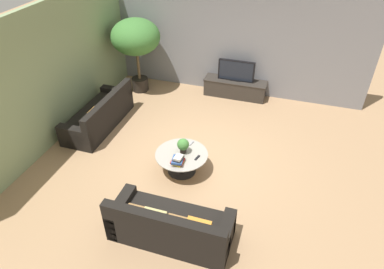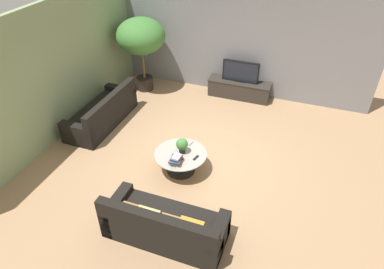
{
  "view_description": "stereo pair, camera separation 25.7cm",
  "coord_description": "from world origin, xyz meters",
  "px_view_note": "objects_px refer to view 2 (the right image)",
  "views": [
    {
      "loc": [
        1.77,
        -5.6,
        4.8
      ],
      "look_at": [
        -0.04,
        0.03,
        0.55
      ],
      "focal_mm": 32.0,
      "sensor_mm": 36.0,
      "label": 1
    },
    {
      "loc": [
        2.01,
        -5.51,
        4.8
      ],
      "look_at": [
        -0.04,
        0.03,
        0.55
      ],
      "focal_mm": 32.0,
      "sensor_mm": 36.0,
      "label": 2
    }
  ],
  "objects_px": {
    "television": "(241,72)",
    "coffee_table": "(181,159)",
    "couch_near_entry": "(165,226)",
    "potted_plant_tabletop": "(182,145)",
    "potted_palm_tall": "(141,38)",
    "media_console": "(239,89)",
    "couch_by_wall": "(103,114)"
  },
  "relations": [
    {
      "from": "television",
      "to": "coffee_table",
      "type": "xyz_separation_m",
      "value": [
        -0.37,
        -3.48,
        -0.46
      ]
    },
    {
      "from": "couch_near_entry",
      "to": "potted_plant_tabletop",
      "type": "height_order",
      "value": "couch_near_entry"
    },
    {
      "from": "coffee_table",
      "to": "potted_plant_tabletop",
      "type": "relative_size",
      "value": 3.38
    },
    {
      "from": "potted_plant_tabletop",
      "to": "television",
      "type": "bearing_deg",
      "value": 83.94
    },
    {
      "from": "couch_near_entry",
      "to": "coffee_table",
      "type": "bearing_deg",
      "value": -77.1
    },
    {
      "from": "potted_plant_tabletop",
      "to": "potted_palm_tall",
      "type": "bearing_deg",
      "value": 128.63
    },
    {
      "from": "couch_near_entry",
      "to": "potted_palm_tall",
      "type": "bearing_deg",
      "value": -59.83
    },
    {
      "from": "coffee_table",
      "to": "television",
      "type": "bearing_deg",
      "value": 83.85
    },
    {
      "from": "coffee_table",
      "to": "couch_near_entry",
      "type": "distance_m",
      "value": 1.71
    },
    {
      "from": "potted_plant_tabletop",
      "to": "couch_near_entry",
      "type": "bearing_deg",
      "value": -77.97
    },
    {
      "from": "potted_palm_tall",
      "to": "coffee_table",
      "type": "bearing_deg",
      "value": -52.13
    },
    {
      "from": "media_console",
      "to": "couch_near_entry",
      "type": "height_order",
      "value": "couch_near_entry"
    },
    {
      "from": "television",
      "to": "potted_palm_tall",
      "type": "bearing_deg",
      "value": -169.79
    },
    {
      "from": "media_console",
      "to": "potted_palm_tall",
      "type": "xyz_separation_m",
      "value": [
        -2.7,
        -0.49,
        1.27
      ]
    },
    {
      "from": "television",
      "to": "couch_by_wall",
      "type": "distance_m",
      "value": 3.81
    },
    {
      "from": "coffee_table",
      "to": "potted_plant_tabletop",
      "type": "height_order",
      "value": "potted_plant_tabletop"
    },
    {
      "from": "couch_by_wall",
      "to": "potted_plant_tabletop",
      "type": "distance_m",
      "value": 2.67
    },
    {
      "from": "potted_palm_tall",
      "to": "potted_plant_tabletop",
      "type": "bearing_deg",
      "value": -51.37
    },
    {
      "from": "couch_near_entry",
      "to": "potted_palm_tall",
      "type": "height_order",
      "value": "potted_palm_tall"
    },
    {
      "from": "potted_plant_tabletop",
      "to": "couch_by_wall",
      "type": "bearing_deg",
      "value": 159.57
    },
    {
      "from": "coffee_table",
      "to": "potted_palm_tall",
      "type": "relative_size",
      "value": 0.52
    },
    {
      "from": "couch_by_wall",
      "to": "media_console",
      "type": "bearing_deg",
      "value": 131.22
    },
    {
      "from": "television",
      "to": "potted_plant_tabletop",
      "type": "bearing_deg",
      "value": -96.06
    },
    {
      "from": "media_console",
      "to": "couch_near_entry",
      "type": "relative_size",
      "value": 0.86
    },
    {
      "from": "media_console",
      "to": "couch_by_wall",
      "type": "distance_m",
      "value": 3.78
    },
    {
      "from": "couch_by_wall",
      "to": "couch_near_entry",
      "type": "bearing_deg",
      "value": 47.04
    },
    {
      "from": "media_console",
      "to": "coffee_table",
      "type": "xyz_separation_m",
      "value": [
        -0.37,
        -3.48,
        0.06
      ]
    },
    {
      "from": "media_console",
      "to": "potted_palm_tall",
      "type": "bearing_deg",
      "value": -169.75
    },
    {
      "from": "couch_by_wall",
      "to": "potted_plant_tabletop",
      "type": "xyz_separation_m",
      "value": [
        2.48,
        -0.92,
        0.35
      ]
    },
    {
      "from": "television",
      "to": "couch_by_wall",
      "type": "height_order",
      "value": "television"
    },
    {
      "from": "television",
      "to": "potted_plant_tabletop",
      "type": "xyz_separation_m",
      "value": [
        -0.36,
        -3.41,
        -0.14
      ]
    },
    {
      "from": "media_console",
      "to": "potted_plant_tabletop",
      "type": "xyz_separation_m",
      "value": [
        -0.36,
        -3.41,
        0.38
      ]
    }
  ]
}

